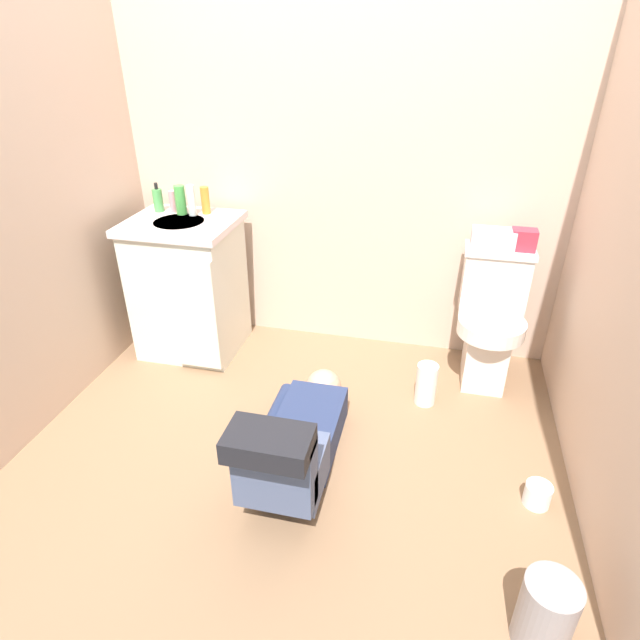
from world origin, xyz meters
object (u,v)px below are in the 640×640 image
object	(u,v)px
bottle_clear	(191,200)
soap_dispenser	(158,200)
toilet_paper_roll	(537,495)
bottle_pink	(173,202)
trash_can	(546,613)
bottle_amber	(205,200)
faucet	(190,204)
toilet	(490,320)
person_plumber	(296,439)
tissue_box	(493,238)
vanity_cabinet	(189,286)
paper_towel_roll	(426,384)
toiletry_bag	(524,240)
bottle_green	(180,200)

from	to	relation	value
bottle_clear	soap_dispenser	bearing A→B (deg)	174.26
toilet_paper_roll	bottle_pink	bearing A→B (deg)	154.44
bottle_pink	trash_can	size ratio (longest dim) A/B	0.45
bottle_amber	toilet_paper_roll	bearing A→B (deg)	-28.26
soap_dispenser	toilet_paper_roll	xyz separation A→B (m)	(2.12, -0.96, -0.84)
faucet	toilet_paper_roll	size ratio (longest dim) A/B	0.91
faucet	soap_dispenser	bearing A→B (deg)	-173.99
soap_dispenser	bottle_clear	xyz separation A→B (m)	(0.22, -0.02, 0.02)
toilet	bottle_amber	distance (m)	1.72
toilet	person_plumber	bearing A→B (deg)	-131.18
toilet	person_plumber	size ratio (longest dim) A/B	0.70
faucet	tissue_box	xyz separation A→B (m)	(1.69, 0.02, -0.07)
tissue_box	bottle_clear	size ratio (longest dim) A/B	1.28
bottle_pink	toilet_paper_roll	distance (m)	2.40
vanity_cabinet	paper_towel_roll	distance (m)	1.48
bottle_amber	person_plumber	bearing A→B (deg)	-51.92
trash_can	soap_dispenser	bearing A→B (deg)	142.90
tissue_box	toilet_paper_roll	world-z (taller)	tissue_box
trash_can	toilet_paper_roll	size ratio (longest dim) A/B	2.50
person_plumber	toiletry_bag	bearing A→B (deg)	48.03
tissue_box	trash_can	xyz separation A→B (m)	(0.19, -1.60, -0.66)
toiletry_bag	bottle_amber	world-z (taller)	bottle_amber
vanity_cabinet	toilet_paper_roll	xyz separation A→B (m)	(1.93, -0.84, -0.37)
paper_towel_roll	vanity_cabinet	bearing A→B (deg)	170.22
toilet	toilet_paper_roll	distance (m)	0.99
bottle_clear	toiletry_bag	bearing A→B (deg)	1.90
vanity_cabinet	faucet	size ratio (longest dim) A/B	8.20
toilet	bottle_clear	distance (m)	1.79
vanity_cabinet	bottle_amber	distance (m)	0.51
toiletry_bag	bottle_clear	bearing A→B (deg)	-178.10
toiletry_bag	bottle_amber	size ratio (longest dim) A/B	0.81
toiletry_bag	vanity_cabinet	bearing A→B (deg)	-174.90
bottle_pink	bottle_clear	bearing A→B (deg)	-13.03
toilet_paper_roll	bottle_green	bearing A→B (deg)	154.32
toiletry_bag	bottle_green	xyz separation A→B (m)	(-1.88, -0.05, 0.10)
person_plumber	toiletry_bag	distance (m)	1.54
bottle_green	bottle_pink	bearing A→B (deg)	158.60
toilet	vanity_cabinet	world-z (taller)	vanity_cabinet
faucet	toiletry_bag	xyz separation A→B (m)	(1.84, 0.02, -0.06)
person_plumber	bottle_clear	xyz separation A→B (m)	(-0.87, 0.98, 0.73)
tissue_box	paper_towel_roll	size ratio (longest dim) A/B	0.95
soap_dispenser	trash_can	bearing A→B (deg)	-37.10
vanity_cabinet	soap_dispenser	distance (m)	0.52
toilet	person_plumber	world-z (taller)	toilet
soap_dispenser	bottle_pink	bearing A→B (deg)	4.59
bottle_amber	trash_can	xyz separation A→B (m)	(1.78, -1.59, -0.76)
faucet	bottle_clear	bearing A→B (deg)	-53.96
toilet	vanity_cabinet	xyz separation A→B (m)	(-1.73, -0.07, 0.05)
bottle_pink	bottle_clear	size ratio (longest dim) A/B	0.72
bottle_green	bottle_clear	bearing A→B (deg)	-5.73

